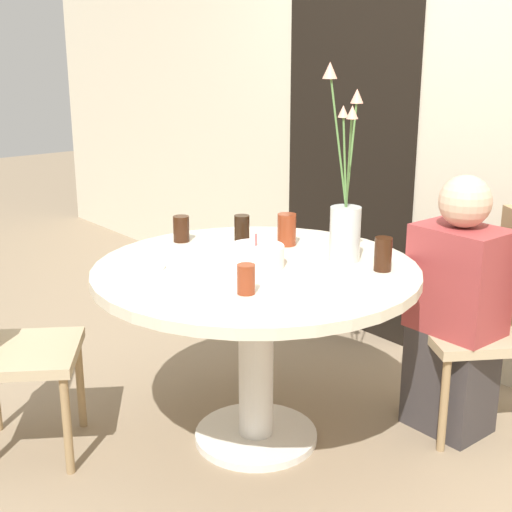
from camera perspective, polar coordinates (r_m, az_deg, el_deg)
name	(u,v)px	position (r m, az deg, el deg)	size (l,w,h in m)	color
ground_plane	(256,438)	(2.94, 0.00, -14.38)	(16.00, 16.00, 0.00)	#89755B
wall_back	(462,94)	(3.43, 16.16, 12.34)	(8.00, 0.05, 2.60)	beige
doorway_panel	(348,141)	(3.85, 7.36, 9.11)	(0.90, 0.01, 2.05)	black
dining_table	(256,301)	(2.69, 0.00, -3.59)	(1.22, 1.22, 0.72)	beige
chair_far_back	(494,313)	(2.98, 18.53, -4.32)	(0.55, 0.55, 0.89)	tan
birthday_cake	(255,256)	(2.64, -0.04, 0.00)	(0.21, 0.21, 0.12)	white
flower_vase	(345,212)	(2.71, 7.11, 3.53)	(0.27, 0.23, 0.73)	silver
side_plate	(138,267)	(2.65, -9.43, -0.90)	(0.20, 0.20, 0.01)	white
drink_glass_0	(246,279)	(2.34, -0.79, -1.87)	(0.06, 0.06, 0.10)	maroon
drink_glass_1	(383,254)	(2.62, 10.13, 0.15)	(0.06, 0.06, 0.12)	#33190C
drink_glass_2	(287,230)	(2.92, 2.47, 2.13)	(0.08, 0.08, 0.13)	maroon
drink_glass_3	(181,229)	(2.99, -6.00, 2.18)	(0.07, 0.07, 0.11)	#33190C
drink_glass_4	(242,232)	(2.87, -1.14, 1.96)	(0.06, 0.06, 0.13)	black
person_woman	(456,315)	(2.92, 15.67, -4.58)	(0.34, 0.24, 1.05)	#383333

